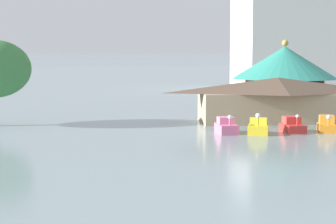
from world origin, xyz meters
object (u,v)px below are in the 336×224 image
Objects in this scene: pedal_boat_yellow at (258,128)px; boathouse at (277,99)px; pedal_boat_red at (292,126)px; background_building_block at (325,36)px; pedal_boat_pink at (226,127)px; green_roof_pavilion at (284,76)px; pedal_boat_orange at (327,125)px.

boathouse is at bearing 170.45° from pedal_boat_yellow.
pedal_boat_red is 59.62m from background_building_block.
pedal_boat_red is at bearing 89.06° from pedal_boat_pink.
background_building_block is at bearing 65.30° from green_roof_pavilion.
pedal_boat_yellow reaches higher than pedal_boat_orange.
pedal_boat_pink is at bearing -130.64° from boathouse.
background_building_block is (21.57, 47.52, 7.10)m from boathouse.
pedal_boat_pink is 0.92× the size of pedal_boat_orange.
background_building_block reaches higher than pedal_boat_red.
pedal_boat_yellow is 6.29m from pedal_boat_orange.
pedal_boat_yellow is at bearing -113.94° from green_roof_pavilion.
pedal_boat_orange is (6.21, 1.02, -0.00)m from pedal_boat_yellow.
boathouse reaches higher than pedal_boat_yellow.
background_building_block reaches higher than pedal_boat_orange.
green_roof_pavilion is 46.52m from background_building_block.
pedal_boat_red is at bearing -94.85° from boathouse.
pedal_boat_yellow is 0.98× the size of pedal_boat_red.
pedal_boat_pink is 1.01× the size of pedal_boat_yellow.
pedal_boat_yellow is at bearing -115.11° from boathouse.
pedal_boat_yellow is 0.91× the size of pedal_boat_orange.
pedal_boat_red is 0.25× the size of green_roof_pavilion.
pedal_boat_pink is 0.09× the size of background_building_block.
pedal_boat_red is at bearing -76.55° from pedal_boat_orange.
pedal_boat_pink is at bearing -116.94° from background_building_block.
boathouse is (3.81, 8.13, 1.71)m from pedal_boat_yellow.
pedal_boat_pink is at bearing -90.44° from pedal_boat_red.
boathouse is 52.67m from background_building_block.
pedal_boat_yellow is at bearing -114.51° from background_building_block.
pedal_boat_pink is at bearing -123.65° from green_roof_pavilion.
pedal_boat_pink is 0.24× the size of green_roof_pavilion.
pedal_boat_pink reaches higher than pedal_boat_orange.
background_building_block is at bearing 65.59° from boathouse.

